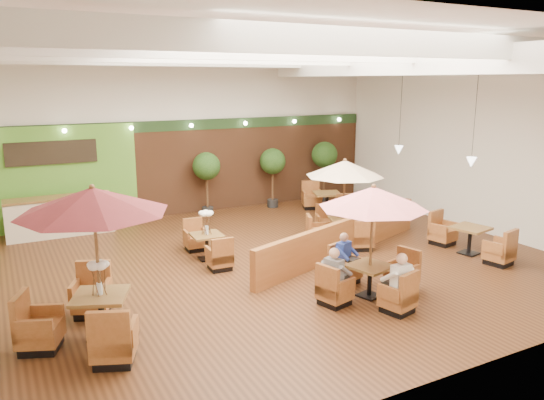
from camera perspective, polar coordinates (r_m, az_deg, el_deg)
room at (r=14.02m, az=-1.58°, el=9.07°), size 14.04×14.00×5.52m
service_counter at (r=16.96m, az=-21.84°, el=-1.63°), size 3.00×0.75×1.18m
booth_divider at (r=14.13m, az=7.78°, el=-4.01°), size 6.59×2.52×0.96m
table_0 at (r=9.66m, az=-18.90°, el=-3.16°), size 2.77×2.94×2.81m
table_1 at (r=11.20m, az=10.72°, el=-2.17°), size 2.51×2.51×2.46m
table_2 at (r=15.06m, az=7.79°, el=1.63°), size 2.50×2.50×2.40m
table_3 at (r=13.77m, az=-7.03°, el=-4.41°), size 0.81×2.30×1.45m
table_4 at (r=15.07m, az=20.48°, el=-4.14°), size 1.00×2.62×0.94m
table_5 at (r=18.32m, az=5.91°, el=-0.42°), size 1.14×2.79×0.98m
topiary_0 at (r=18.02m, az=-7.06°, el=3.37°), size 0.94×0.94×2.17m
topiary_1 at (r=19.05m, az=0.07°, el=3.93°), size 0.93×0.93×2.16m
topiary_2 at (r=20.17m, az=5.66°, el=4.62°), size 0.98×0.98×2.27m
diner_0 at (r=10.83m, az=13.49°, el=-8.00°), size 0.40×0.33×0.79m
diner_1 at (r=12.16m, az=7.90°, el=-5.60°), size 0.40×0.37×0.72m
diner_2 at (r=10.97m, az=6.82°, el=-7.50°), size 0.39×0.43×0.78m
diner_3 at (r=14.58m, az=9.69°, el=-2.41°), size 0.45×0.42×0.80m
diner_4 at (r=15.77m, az=10.28°, el=-1.22°), size 0.42×0.46×0.85m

